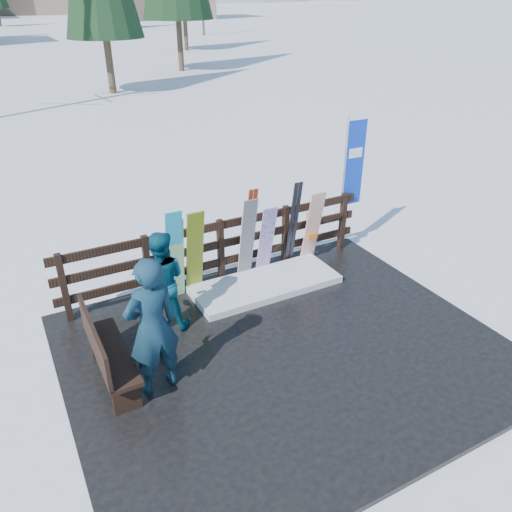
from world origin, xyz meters
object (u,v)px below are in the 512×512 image
bench (105,351)px  snowboard_3 (266,241)px  snowboard_2 (195,253)px  person_back (161,282)px  snowboard_1 (176,260)px  snowboard_5 (312,228)px  snowboard_0 (174,255)px  person_front (152,327)px  snowboard_4 (247,240)px  rental_flag (352,169)px

bench → snowboard_3: (3.17, 1.49, 0.16)m
snowboard_2 → person_back: bearing=-141.0°
snowboard_1 → person_back: (-0.46, -0.64, 0.06)m
bench → snowboard_5: snowboard_5 is taller
snowboard_0 → bench: bearing=-134.6°
snowboard_2 → snowboard_1: bearing=180.0°
snowboard_2 → snowboard_3: (1.33, 0.00, -0.10)m
person_back → person_front: bearing=89.6°
snowboard_2 → person_back: (-0.79, -0.64, 0.02)m
snowboard_4 → rental_flag: bearing=6.6°
snowboard_3 → snowboard_5: snowboard_5 is taller
snowboard_4 → rental_flag: rental_flag is taller
snowboard_4 → snowboard_3: bearing=0.0°
snowboard_5 → snowboard_2: bearing=-180.0°
person_back → snowboard_1: bearing=-103.4°
snowboard_1 → snowboard_0: bearing=-180.0°
bench → snowboard_1: 2.13m
snowboard_0 → snowboard_3: bearing=0.0°
snowboard_3 → rental_flag: 2.20m
bench → snowboard_1: (1.51, 1.49, 0.21)m
bench → snowboard_5: size_ratio=1.02×
snowboard_2 → person_front: size_ratio=0.83×
person_front → snowboard_3: bearing=-154.2°
snowboard_1 → person_back: bearing=-125.7°
rental_flag → person_front: bearing=-155.1°
snowboard_0 → snowboard_4: bearing=0.0°
snowboard_2 → rental_flag: 3.42m
person_front → person_back: size_ratio=1.20×
bench → snowboard_1: size_ratio=1.02×
rental_flag → person_front: 5.12m
snowboard_0 → snowboard_2: (0.36, -0.00, -0.04)m
bench → rental_flag: rental_flag is taller
snowboard_0 → snowboard_3: size_ratio=1.21×
snowboard_2 → rental_flag: bearing=4.7°
snowboard_3 → person_back: (-2.12, -0.64, 0.11)m
snowboard_3 → bench: bearing=-154.7°
person_front → snowboard_0: bearing=-126.2°
snowboard_1 → snowboard_4: (1.29, -0.00, 0.06)m
snowboard_2 → snowboard_3: snowboard_2 is taller
snowboard_1 → snowboard_5: 2.63m
snowboard_1 → rental_flag: bearing=4.3°
person_back → snowboard_5: bearing=-146.1°
snowboard_0 → snowboard_1: size_ratio=1.14×
snowboard_0 → snowboard_5: size_ratio=1.13×
snowboard_0 → rental_flag: bearing=4.2°
snowboard_1 → person_front: bearing=-117.5°
snowboard_2 → person_back: 1.01m
person_front → person_back: bearing=-122.2°
snowboard_4 → snowboard_0: bearing=180.0°
snowboard_1 → snowboard_4: bearing=-0.0°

